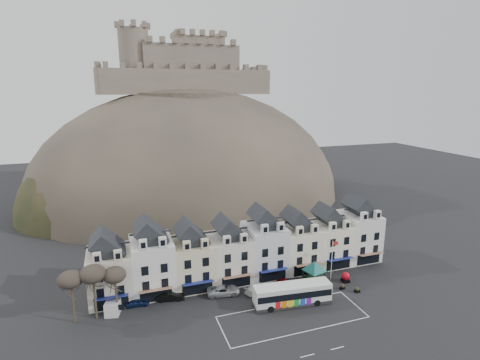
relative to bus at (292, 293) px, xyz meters
name	(u,v)px	position (x,y,z in m)	size (l,w,h in m)	color
ground	(284,324)	(-3.46, -4.37, -1.94)	(300.00, 300.00, 0.00)	black
coach_bay_markings	(292,317)	(-1.46, -3.12, -1.94)	(22.00, 7.50, 0.01)	silver
townhouse_terrace	(248,248)	(-3.31, 11.60, 3.36)	(54.40, 9.35, 11.80)	beige
castle_hill	(194,197)	(-2.21, 64.58, -1.83)	(100.00, 76.00, 68.00)	#3A352D
castle	(183,67)	(-2.95, 71.56, 38.25)	(50.20, 22.20, 22.00)	#6A5F51
tree_left_far	(70,280)	(-32.46, 6.13, 4.96)	(3.61, 3.61, 8.24)	#352D22
tree_left_mid	(93,274)	(-29.46, 6.13, 5.30)	(3.78, 3.78, 8.64)	#352D22
tree_left_near	(115,275)	(-26.46, 6.13, 4.61)	(3.43, 3.43, 7.84)	#352D22
bus	(292,293)	(0.00, 0.00, 0.00)	(12.67, 4.16, 3.51)	#262628
bus_shelter	(315,266)	(6.76, 4.91, 1.28)	(6.32, 6.32, 4.16)	black
red_buoy	(346,277)	(12.32, 3.43, -1.00)	(1.50, 1.50, 1.85)	black
flagpole	(332,257)	(10.35, 4.97, 2.36)	(1.09, 0.14, 7.54)	silver
white_van	(114,304)	(-26.88, 7.63, -0.88)	(3.07, 5.01, 2.13)	silver
planter_west	(357,290)	(12.09, -0.30, -1.49)	(1.00, 0.66, 0.94)	black
planter_east	(342,287)	(10.33, 1.39, -1.49)	(1.02, 0.66, 0.94)	black
car_navy	(137,302)	(-23.46, 7.63, -1.31)	(1.49, 3.70, 1.26)	#0C1A3F
car_black	(170,296)	(-18.26, 7.63, -1.18)	(1.62, 4.64, 1.53)	black
car_silver	(224,290)	(-9.53, 6.35, -1.17)	(2.57, 5.48, 1.55)	#A2A5AA
car_white	(257,288)	(-3.86, 5.33, -1.24)	(1.97, 4.86, 1.41)	silver
car_maroon	(285,282)	(1.34, 5.55, -1.23)	(1.68, 4.17, 1.42)	#570504
car_charcoal	(292,283)	(2.54, 5.13, -1.32)	(1.31, 3.75, 1.24)	black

